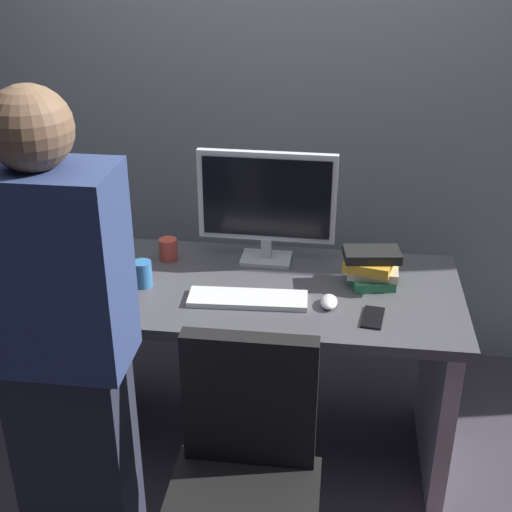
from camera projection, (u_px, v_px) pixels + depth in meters
The scene contains 12 objects.
ground_plane at pixel (258, 440), 2.95m from camera, with size 9.00×9.00×0.00m, color #3D3842.
wall_back at pixel (282, 43), 3.02m from camera, with size 6.40×0.10×3.00m, color gray.
desk at pixel (258, 337), 2.72m from camera, with size 1.52×0.71×0.74m.
office_chair at pixel (244, 508), 2.05m from camera, with size 0.52×0.52×0.94m.
person_at_desk at pixel (64, 361), 2.01m from camera, with size 0.40×0.24×1.64m.
monitor at pixel (267, 202), 2.70m from camera, with size 0.54×0.14×0.46m.
keyboard at pixel (248, 299), 2.51m from camera, with size 0.43×0.13×0.02m, color white.
mouse at pixel (329, 302), 2.48m from camera, with size 0.06×0.10×0.03m, color white.
cup_near_keyboard at pixel (143, 274), 2.60m from camera, with size 0.07×0.07×0.10m, color #3372B2.
cup_by_monitor at pixel (168, 249), 2.81m from camera, with size 0.07×0.07×0.09m, color #D84C3F.
book_stack at pixel (371, 267), 2.60m from camera, with size 0.22×0.18×0.14m.
cell_phone at pixel (373, 317), 2.41m from camera, with size 0.07×0.14×0.01m, color black.
Camera 1 is at (0.29, -2.28, 2.00)m, focal length 48.87 mm.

